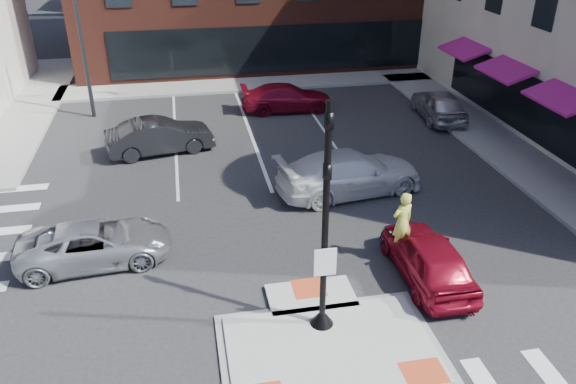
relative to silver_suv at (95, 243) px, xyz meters
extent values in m
plane|color=#28282B|center=(5.98, -4.62, -0.63)|extent=(120.00, 120.00, 0.00)
cube|color=gray|center=(5.98, -5.12, -0.60)|extent=(5.40, 3.60, 0.06)
cube|color=#A8A8A3|center=(5.98, -5.12, -0.57)|extent=(5.00, 3.20, 0.12)
cube|color=#A8A8A3|center=(5.98, -3.02, -0.57)|extent=(2.40, 1.40, 0.12)
cube|color=#CA4523|center=(7.88, -6.32, -0.51)|extent=(1.00, 0.80, 0.01)
cube|color=#CA4523|center=(5.98, -2.72, -0.51)|extent=(0.90, 0.90, 0.01)
cube|color=gray|center=(-5.02, 15.38, -0.56)|extent=(3.00, 20.00, 0.15)
cube|color=gray|center=(16.78, 5.38, -0.56)|extent=(3.00, 24.00, 0.15)
cube|color=gray|center=(8.98, 17.38, -0.56)|extent=(26.00, 3.00, 0.15)
cube|color=black|center=(8.98, 18.38, 1.17)|extent=(20.00, 0.12, 2.80)
cube|color=black|center=(17.98, 5.38, 1.07)|extent=(0.12, 16.00, 2.60)
cube|color=#C41A86|center=(17.28, 5.38, 2.42)|extent=(1.46, 3.00, 0.58)
cube|color=#C41A86|center=(17.28, 11.38, 2.42)|extent=(1.46, 3.00, 0.58)
cone|color=black|center=(5.98, -4.22, -0.29)|extent=(0.60, 0.60, 0.45)
cylinder|color=black|center=(5.98, -4.22, 2.57)|extent=(0.16, 0.16, 5.80)
cube|color=white|center=(5.98, -4.34, 1.47)|extent=(0.55, 0.04, 0.75)
imported|color=black|center=(5.98, -4.22, 4.67)|extent=(0.18, 0.22, 1.10)
imported|color=black|center=(5.98, -4.22, 3.47)|extent=(0.18, 0.22, 1.10)
cylinder|color=black|center=(-1.52, 13.38, 3.37)|extent=(0.20, 0.20, 8.00)
imported|color=silver|center=(0.00, 0.00, 0.00)|extent=(4.68, 2.41, 1.26)
imported|color=maroon|center=(9.48, -2.72, 0.08)|extent=(1.71, 4.17, 1.42)
imported|color=silver|center=(8.83, 2.92, 0.17)|extent=(5.81, 3.09, 1.60)
imported|color=#222327|center=(1.87, 8.11, 0.12)|extent=(4.75, 2.40, 1.49)
imported|color=#BABCC2|center=(15.48, 9.75, 0.12)|extent=(2.16, 4.54, 1.50)
imported|color=maroon|center=(8.30, 12.46, 0.05)|extent=(4.79, 2.09, 1.37)
imported|color=#3F3F44|center=(8.98, -1.82, -0.13)|extent=(1.21, 2.02, 1.00)
imported|color=#EEF757|center=(8.98, -1.82, 0.78)|extent=(0.80, 0.65, 1.92)
camera|label=1|loc=(2.97, -15.08, 9.18)|focal=35.00mm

